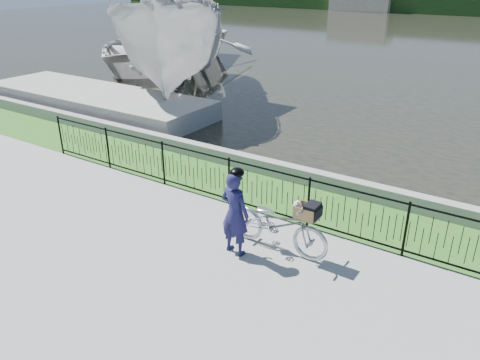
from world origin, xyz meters
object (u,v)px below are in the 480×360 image
Objects in this scene: boat_far at (162,45)px; boat_near at (176,40)px; dock at (96,100)px; cyclist at (235,212)px; bicycle_rig at (279,223)px.

boat_near is at bearing -41.98° from boat_far.
boat_near is 6.30m from boat_far.
cyclist is at bearing -28.35° from dock.
cyclist is 0.15× the size of boat_near.
boat_near is at bearing 134.69° from cyclist.
bicycle_rig is 0.90m from cyclist.
dock is 11.98m from bicycle_rig.
bicycle_rig is 19.47m from boat_far.
dock is at bearing -65.57° from boat_far.
boat_near reaches higher than dock.
bicycle_rig is at bearing -41.77° from boat_far.
cyclist is 13.25m from boat_near.
boat_near is (-9.26, 9.36, 1.41)m from cyclist.
bicycle_rig is 0.16× the size of boat_far.
bicycle_rig reaches higher than dock.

